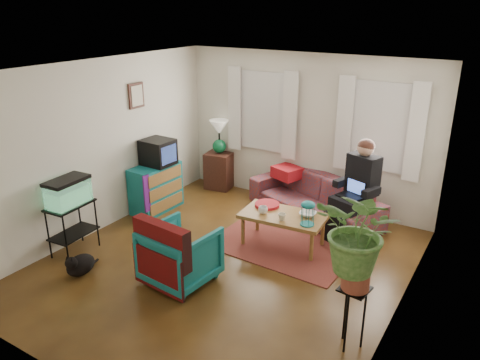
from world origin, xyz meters
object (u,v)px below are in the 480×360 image
Objects in this scene: aquarium_stand at (73,228)px; coffee_table at (283,230)px; side_table at (220,170)px; plant_stand at (352,318)px; dresser at (156,188)px; armchair at (180,252)px; sofa at (315,192)px.

aquarium_stand reaches higher than coffee_table.
plant_stand is (3.64, -3.00, 0.00)m from side_table.
coffee_table is (2.41, -0.00, -0.15)m from dresser.
side_table is at bearing -59.45° from armchair.
side_table is 0.78× the size of dresser.
armchair is at bearing -84.32° from sofa.
dresser is 0.74× the size of coffee_table.
aquarium_stand is at bearing -96.31° from side_table.
dresser is 1.21× the size of aquarium_stand.
side_table is 4.72m from plant_stand.
dresser reaches higher than coffee_table.
armchair reaches higher than coffee_table.
aquarium_stand is at bearing -88.38° from dresser.
sofa reaches higher than dresser.
dresser is 2.30m from armchair.
coffee_table is at bearing 135.03° from plant_stand.
aquarium_stand is at bearing -149.29° from coffee_table.
aquarium_stand is 2.98m from coffee_table.
dresser is at bearing -35.93° from armchair.
aquarium_stand is at bearing 12.29° from armchair.
plant_stand is at bearing -49.77° from coffee_table.
dresser is 1.27× the size of plant_stand.
sofa is at bearing 120.08° from plant_stand.
dresser reaches higher than aquarium_stand.
sofa is 3.11× the size of aquarium_stand.
aquarium_stand is (-0.01, -1.73, -0.03)m from dresser.
plant_stand is (2.25, -0.05, -0.06)m from armchair.
armchair reaches higher than side_table.
armchair is (1.39, -2.95, 0.06)m from side_table.
plant_stand is (1.57, -2.72, -0.10)m from sofa.
aquarium_stand is 0.61× the size of coffee_table.
side_table is at bearing 78.59° from dresser.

